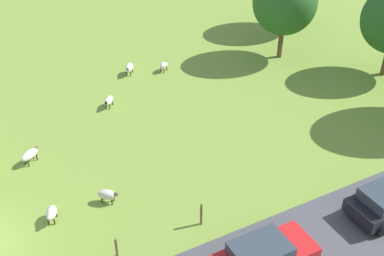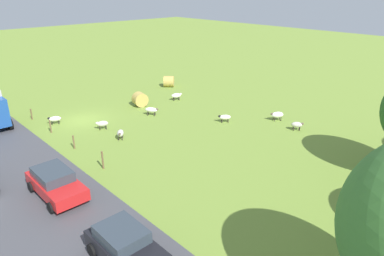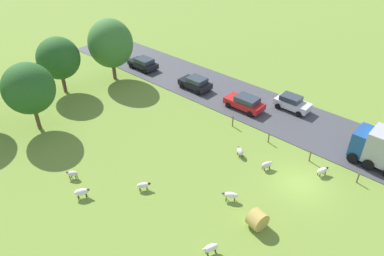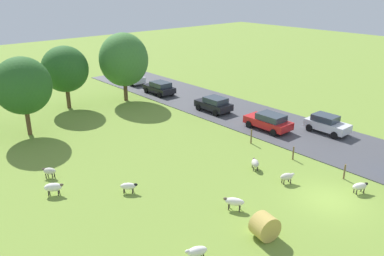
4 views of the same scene
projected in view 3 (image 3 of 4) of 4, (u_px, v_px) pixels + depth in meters
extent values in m
plane|color=olive|center=(300.00, 184.00, 29.18)|extent=(160.00, 160.00, 0.00)
cube|color=#47474C|center=(342.00, 139.00, 34.46)|extent=(8.00, 80.00, 0.06)
ellipsoid|color=white|center=(211.00, 248.00, 23.34)|extent=(1.15, 0.84, 0.48)
ellipsoid|color=silver|center=(204.00, 249.00, 23.10)|extent=(0.31, 0.27, 0.20)
cylinder|color=#2D2823|center=(208.00, 254.00, 23.33)|extent=(0.07, 0.07, 0.35)
cylinder|color=#2D2823|center=(206.00, 251.00, 23.53)|extent=(0.07, 0.07, 0.35)
cylinder|color=#2D2823|center=(216.00, 251.00, 23.54)|extent=(0.07, 0.07, 0.35)
cylinder|color=#2D2823|center=(214.00, 248.00, 23.74)|extent=(0.07, 0.07, 0.35)
ellipsoid|color=silver|center=(322.00, 171.00, 29.87)|extent=(1.13, 0.85, 0.46)
ellipsoid|color=black|center=(327.00, 168.00, 29.98)|extent=(0.31, 0.27, 0.20)
cylinder|color=#2D2823|center=(323.00, 172.00, 30.25)|extent=(0.07, 0.07, 0.32)
cylinder|color=#2D2823|center=(325.00, 174.00, 30.05)|extent=(0.07, 0.07, 0.32)
cylinder|color=#2D2823|center=(318.00, 174.00, 30.06)|extent=(0.07, 0.07, 0.32)
cylinder|color=#2D2823|center=(320.00, 175.00, 29.86)|extent=(0.07, 0.07, 0.32)
ellipsoid|color=beige|center=(240.00, 151.00, 32.07)|extent=(1.00, 1.08, 0.51)
ellipsoid|color=brown|center=(239.00, 147.00, 32.39)|extent=(0.30, 0.32, 0.20)
cylinder|color=#2D2823|center=(238.00, 153.00, 32.46)|extent=(0.07, 0.07, 0.31)
cylinder|color=#2D2823|center=(240.00, 152.00, 32.50)|extent=(0.07, 0.07, 0.31)
cylinder|color=#2D2823|center=(239.00, 156.00, 32.03)|extent=(0.07, 0.07, 0.31)
cylinder|color=#2D2823|center=(242.00, 156.00, 32.07)|extent=(0.07, 0.07, 0.31)
ellipsoid|color=white|center=(143.00, 185.00, 28.39)|extent=(1.07, 1.00, 0.44)
ellipsoid|color=black|center=(149.00, 184.00, 28.40)|extent=(0.32, 0.30, 0.20)
cylinder|color=#2D2823|center=(147.00, 187.00, 28.71)|extent=(0.07, 0.07, 0.31)
cylinder|color=#2D2823|center=(147.00, 189.00, 28.51)|extent=(0.07, 0.07, 0.31)
cylinder|color=#2D2823|center=(140.00, 187.00, 28.64)|extent=(0.07, 0.07, 0.31)
cylinder|color=#2D2823|center=(140.00, 190.00, 28.44)|extent=(0.07, 0.07, 0.31)
ellipsoid|color=white|center=(81.00, 192.00, 27.65)|extent=(1.23, 1.07, 0.55)
ellipsoid|color=brown|center=(88.00, 190.00, 27.69)|extent=(0.32, 0.29, 0.20)
cylinder|color=#2D2823|center=(86.00, 193.00, 28.05)|extent=(0.07, 0.07, 0.34)
cylinder|color=#2D2823|center=(86.00, 196.00, 27.80)|extent=(0.07, 0.07, 0.34)
cylinder|color=#2D2823|center=(78.00, 195.00, 27.91)|extent=(0.07, 0.07, 0.34)
cylinder|color=#2D2823|center=(78.00, 198.00, 27.67)|extent=(0.07, 0.07, 0.34)
ellipsoid|color=beige|center=(267.00, 165.00, 30.51)|extent=(1.06, 0.83, 0.49)
ellipsoid|color=silver|center=(271.00, 162.00, 30.60)|extent=(0.31, 0.27, 0.20)
cylinder|color=#2D2823|center=(268.00, 166.00, 30.89)|extent=(0.07, 0.07, 0.32)
cylinder|color=#2D2823|center=(270.00, 168.00, 30.69)|extent=(0.07, 0.07, 0.32)
cylinder|color=#2D2823|center=(263.00, 167.00, 30.72)|extent=(0.07, 0.07, 0.32)
cylinder|color=#2D2823|center=(265.00, 169.00, 30.51)|extent=(0.07, 0.07, 0.32)
ellipsoid|color=beige|center=(73.00, 174.00, 29.52)|extent=(0.93, 1.00, 0.47)
ellipsoid|color=brown|center=(67.00, 172.00, 29.48)|extent=(0.30, 0.32, 0.20)
cylinder|color=#2D2823|center=(70.00, 178.00, 29.61)|extent=(0.07, 0.07, 0.34)
cylinder|color=#2D2823|center=(71.00, 176.00, 29.83)|extent=(0.07, 0.07, 0.34)
cylinder|color=#2D2823|center=(76.00, 178.00, 29.59)|extent=(0.07, 0.07, 0.34)
cylinder|color=#2D2823|center=(77.00, 176.00, 29.81)|extent=(0.07, 0.07, 0.34)
ellipsoid|color=white|center=(231.00, 195.00, 27.36)|extent=(1.06, 1.25, 0.48)
ellipsoid|color=brown|center=(223.00, 193.00, 27.37)|extent=(0.30, 0.32, 0.20)
cylinder|color=#2D2823|center=(226.00, 199.00, 27.49)|extent=(0.07, 0.07, 0.37)
cylinder|color=#2D2823|center=(226.00, 197.00, 27.71)|extent=(0.07, 0.07, 0.37)
cylinder|color=#2D2823|center=(234.00, 200.00, 27.42)|extent=(0.07, 0.07, 0.37)
cylinder|color=#2D2823|center=(235.00, 198.00, 27.64)|extent=(0.07, 0.07, 0.37)
cylinder|color=tan|center=(257.00, 220.00, 25.11)|extent=(1.59, 1.29, 1.42)
cylinder|color=brown|center=(114.00, 70.00, 45.05)|extent=(0.45, 0.45, 2.49)
ellipsoid|color=#3D7533|center=(111.00, 43.00, 43.14)|extent=(5.45, 5.45, 5.92)
cylinder|color=brown|center=(37.00, 117.00, 35.45)|extent=(0.39, 0.39, 2.63)
ellipsoid|color=#285B23|center=(29.00, 88.00, 33.69)|extent=(4.88, 4.88, 4.99)
cylinder|color=brown|center=(64.00, 82.00, 42.09)|extent=(0.43, 0.43, 2.46)
ellipsoid|color=#285B23|center=(58.00, 58.00, 40.41)|extent=(4.85, 4.85, 4.83)
cylinder|color=brown|center=(358.00, 178.00, 29.09)|extent=(0.12, 0.12, 1.02)
cylinder|color=brown|center=(310.00, 156.00, 31.42)|extent=(0.12, 0.12, 1.12)
cylinder|color=brown|center=(269.00, 138.00, 33.79)|extent=(0.12, 0.12, 1.07)
cylinder|color=brown|center=(233.00, 121.00, 36.09)|extent=(0.12, 0.12, 1.27)
cube|color=#1E4C99|center=(361.00, 141.00, 31.37)|extent=(2.55, 1.20, 2.30)
cylinder|color=black|center=(352.00, 158.00, 31.22)|extent=(0.30, 0.96, 0.96)
cylinder|color=black|center=(363.00, 145.00, 32.80)|extent=(0.30, 0.96, 0.96)
cylinder|color=black|center=(368.00, 165.00, 30.46)|extent=(0.30, 0.96, 0.96)
cylinder|color=black|center=(379.00, 151.00, 32.04)|extent=(0.30, 0.96, 0.96)
cube|color=red|center=(244.00, 103.00, 38.93)|extent=(1.93, 4.40, 0.67)
cube|color=#333D47|center=(247.00, 99.00, 38.40)|extent=(1.70, 2.42, 0.56)
cylinder|color=black|center=(228.00, 105.00, 39.31)|extent=(0.22, 0.64, 0.64)
cylinder|color=black|center=(238.00, 99.00, 40.51)|extent=(0.22, 0.64, 0.64)
cylinder|color=black|center=(250.00, 114.00, 37.72)|extent=(0.22, 0.64, 0.64)
cylinder|color=black|center=(260.00, 107.00, 38.92)|extent=(0.22, 0.64, 0.64)
cube|color=silver|center=(293.00, 104.00, 38.75)|extent=(1.77, 3.84, 0.71)
cube|color=#333D47|center=(291.00, 98.00, 38.55)|extent=(1.56, 2.11, 0.56)
cylinder|color=black|center=(306.00, 108.00, 38.80)|extent=(0.22, 0.64, 0.64)
cylinder|color=black|center=(299.00, 114.00, 37.70)|extent=(0.22, 0.64, 0.64)
cylinder|color=black|center=(286.00, 100.00, 40.19)|extent=(0.22, 0.64, 0.64)
cylinder|color=black|center=(278.00, 106.00, 39.09)|extent=(0.22, 0.64, 0.64)
cube|color=black|center=(143.00, 64.00, 47.87)|extent=(1.95, 4.21, 0.63)
cube|color=#333D47|center=(144.00, 61.00, 47.36)|extent=(1.71, 2.31, 0.56)
cylinder|color=black|center=(131.00, 66.00, 48.20)|extent=(0.22, 0.64, 0.64)
cylinder|color=black|center=(142.00, 61.00, 49.41)|extent=(0.22, 0.64, 0.64)
cylinder|color=black|center=(144.00, 71.00, 46.68)|extent=(0.22, 0.64, 0.64)
cylinder|color=black|center=(155.00, 67.00, 47.89)|extent=(0.22, 0.64, 0.64)
cube|color=black|center=(195.00, 84.00, 42.90)|extent=(1.95, 3.97, 0.66)
cube|color=#333D47|center=(197.00, 80.00, 42.39)|extent=(1.72, 2.18, 0.56)
cylinder|color=black|center=(182.00, 86.00, 43.19)|extent=(0.22, 0.64, 0.64)
cylinder|color=black|center=(192.00, 81.00, 44.40)|extent=(0.22, 0.64, 0.64)
cylinder|color=black|center=(198.00, 92.00, 41.76)|extent=(0.22, 0.64, 0.64)
cylinder|color=black|center=(208.00, 87.00, 42.97)|extent=(0.22, 0.64, 0.64)
cylinder|color=black|center=(380.00, 134.00, 34.56)|extent=(0.22, 0.64, 0.64)
cylinder|color=black|center=(373.00, 143.00, 33.36)|extent=(0.22, 0.64, 0.64)
cube|color=silver|center=(114.00, 51.00, 51.70)|extent=(1.74, 4.42, 0.74)
cube|color=#333D47|center=(115.00, 47.00, 51.16)|extent=(1.53, 2.43, 0.56)
cylinder|color=black|center=(103.00, 53.00, 52.16)|extent=(0.22, 0.64, 0.64)
cylinder|color=black|center=(113.00, 49.00, 53.24)|extent=(0.22, 0.64, 0.64)
cylinder|color=black|center=(116.00, 58.00, 50.56)|extent=(0.22, 0.64, 0.64)
cylinder|color=black|center=(125.00, 54.00, 51.64)|extent=(0.22, 0.64, 0.64)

